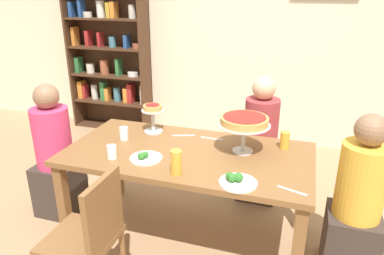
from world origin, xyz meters
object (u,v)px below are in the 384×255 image
(diner_head_west, at_px, (56,160))
(cutlery_knife_near, at_px, (184,135))
(water_glass_clear_near, at_px, (124,133))
(salad_plate_far_diner, at_px, (145,157))
(deep_dish_pizza_stand, at_px, (244,122))
(cutlery_fork_near, at_px, (292,191))
(personal_pizza_stand, at_px, (153,113))
(beer_glass_amber_tall, at_px, (285,140))
(diner_head_east, at_px, (356,209))
(chair_near_left, at_px, (90,234))
(beer_glass_amber_short, at_px, (176,162))
(dining_table, at_px, (188,162))
(salad_plate_near_diner, at_px, (236,180))
(water_glass_clear_far, at_px, (112,152))
(bookshelf, at_px, (108,46))
(diner_far_right, at_px, (260,148))
(cutlery_fork_far, at_px, (212,138))

(diner_head_west, relative_size, cutlery_knife_near, 6.39)
(water_glass_clear_near, bearing_deg, salad_plate_far_diner, -41.51)
(deep_dish_pizza_stand, height_order, cutlery_fork_near, deep_dish_pizza_stand)
(personal_pizza_stand, relative_size, cutlery_knife_near, 1.30)
(beer_glass_amber_tall, bearing_deg, water_glass_clear_near, -170.06)
(diner_head_west, distance_m, diner_head_east, 2.34)
(diner_head_east, xyz_separation_m, deep_dish_pizza_stand, (-0.79, 0.12, 0.47))
(chair_near_left, bearing_deg, beer_glass_amber_short, -43.24)
(dining_table, height_order, salad_plate_near_diner, salad_plate_near_diner)
(salad_plate_far_diner, relative_size, beer_glass_amber_tall, 1.72)
(salad_plate_near_diner, bearing_deg, chair_near_left, -152.31)
(dining_table, relative_size, water_glass_clear_far, 18.65)
(salad_plate_far_diner, bearing_deg, bookshelf, 124.86)
(beer_glass_amber_short, distance_m, cutlery_knife_near, 0.63)
(diner_far_right, xyz_separation_m, salad_plate_far_diner, (-0.66, -0.99, 0.26))
(personal_pizza_stand, relative_size, salad_plate_near_diner, 1.00)
(diner_far_right, height_order, chair_near_left, diner_far_right)
(beer_glass_amber_tall, bearing_deg, beer_glass_amber_short, -135.92)
(chair_near_left, distance_m, personal_pizza_stand, 1.11)
(beer_glass_amber_short, bearing_deg, salad_plate_near_diner, -1.33)
(diner_head_east, xyz_separation_m, water_glass_clear_near, (-1.71, 0.06, 0.30))
(diner_head_east, bearing_deg, cutlery_knife_near, -12.04)
(beer_glass_amber_tall, bearing_deg, diner_far_right, 114.51)
(diner_head_west, distance_m, cutlery_knife_near, 1.11)
(cutlery_fork_far, bearing_deg, diner_head_east, 166.71)
(water_glass_clear_near, bearing_deg, salad_plate_near_diner, -22.56)
(deep_dish_pizza_stand, bearing_deg, salad_plate_far_diner, -151.82)
(chair_near_left, bearing_deg, cutlery_fork_near, -68.98)
(bookshelf, bearing_deg, cutlery_fork_far, -42.44)
(dining_table, xyz_separation_m, personal_pizza_stand, (-0.39, 0.28, 0.25))
(deep_dish_pizza_stand, bearing_deg, cutlery_fork_near, -50.28)
(diner_head_east, height_order, cutlery_fork_far, diner_head_east)
(diner_far_right, bearing_deg, salad_plate_far_diner, -33.83)
(dining_table, xyz_separation_m, water_glass_clear_far, (-0.46, -0.26, 0.13))
(diner_head_east, bearing_deg, diner_far_right, -46.65)
(cutlery_knife_near, bearing_deg, cutlery_fork_far, 163.08)
(personal_pizza_stand, bearing_deg, bookshelf, 128.82)
(salad_plate_near_diner, bearing_deg, diner_head_east, 24.70)
(diner_head_west, bearing_deg, diner_head_east, 0.04)
(beer_glass_amber_short, bearing_deg, cutlery_fork_far, 83.54)
(salad_plate_near_diner, height_order, water_glass_clear_near, water_glass_clear_near)
(salad_plate_near_diner, xyz_separation_m, salad_plate_far_diner, (-0.66, 0.13, -0.01))
(diner_head_east, relative_size, salad_plate_far_diner, 5.12)
(diner_head_west, height_order, personal_pizza_stand, diner_head_west)
(dining_table, height_order, beer_glass_amber_short, beer_glass_amber_short)
(bookshelf, relative_size, deep_dish_pizza_stand, 6.02)
(personal_pizza_stand, distance_m, cutlery_fork_near, 1.30)
(deep_dish_pizza_stand, relative_size, cutlery_fork_near, 2.04)
(diner_far_right, xyz_separation_m, chair_near_left, (-0.79, -1.53, -0.01))
(cutlery_knife_near, bearing_deg, bookshelf, -65.53)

